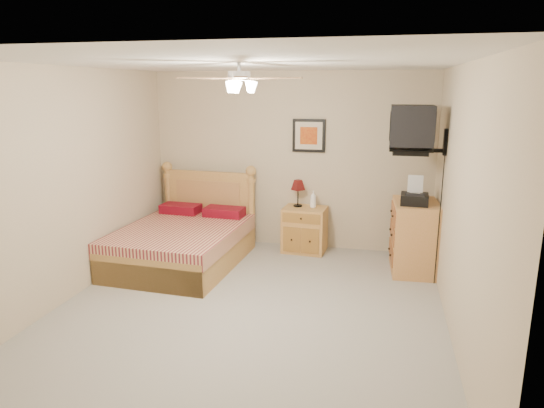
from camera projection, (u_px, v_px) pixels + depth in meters
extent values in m
plane|color=gray|center=(248.00, 310.00, 5.09)|extent=(4.50, 4.50, 0.00)
cube|color=white|center=(245.00, 63.00, 4.50)|extent=(4.00, 4.50, 0.04)
cube|color=#BCAA8B|center=(290.00, 161.00, 6.92)|extent=(4.00, 0.04, 2.50)
cube|color=#BCAA8B|center=(135.00, 280.00, 2.66)|extent=(4.00, 0.04, 2.50)
cube|color=#BCAA8B|center=(69.00, 185.00, 5.23)|extent=(0.04, 4.50, 2.50)
cube|color=#BCAA8B|center=(461.00, 205.00, 4.35)|extent=(0.04, 4.50, 2.50)
cube|color=#C47F3C|center=(305.00, 229.00, 6.85)|extent=(0.62, 0.48, 0.64)
imported|color=white|center=(313.00, 199.00, 6.77)|extent=(0.10, 0.10, 0.24)
cube|color=black|center=(309.00, 136.00, 6.76)|extent=(0.46, 0.04, 0.46)
cube|color=#B5833C|center=(414.00, 237.00, 6.08)|extent=(0.57, 0.79, 0.90)
imported|color=#B4AA93|center=(412.00, 196.00, 6.22)|extent=(0.19, 0.26, 0.02)
imported|color=gray|center=(413.00, 195.00, 6.22)|extent=(0.24, 0.28, 0.02)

